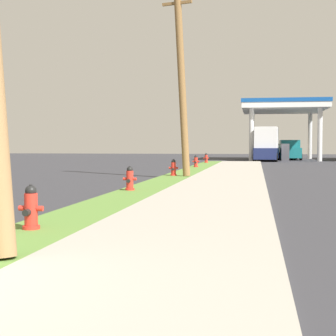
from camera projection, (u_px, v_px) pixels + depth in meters
The scene contains 10 objects.
sidewalk_slab at pixel (113, 309), 4.66m from camera, with size 3.20×80.00×0.12m, color #A8A093.
fire_hydrant_nearest at pixel (31, 210), 8.68m from camera, with size 0.42×0.38×0.74m.
fire_hydrant_second at pixel (130, 180), 16.07m from camera, with size 0.42×0.38×0.74m.
fire_hydrant_third at pixel (173, 168), 23.63m from camera, with size 0.42×0.37×0.74m.
fire_hydrant_fourth at pixel (196, 162), 32.64m from camera, with size 0.42×0.37×0.74m.
fire_hydrant_fifth at pixel (206, 158), 40.45m from camera, with size 0.42×0.38×0.74m.
utility_pole_midground at pixel (182, 81), 23.13m from camera, with size 1.39×0.54×8.28m.
car_tan_by_near_pump at pixel (290, 152), 55.43m from camera, with size 2.10×4.57×1.57m.
truck_teal_at_forecourt at pixel (289, 151), 52.45m from camera, with size 2.32×5.47×1.97m.
truck_navy_on_apron at pixel (267, 145), 48.30m from camera, with size 2.58×6.54×3.11m.
Camera 1 is at (4.26, -4.45, 1.53)m, focal length 55.79 mm.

